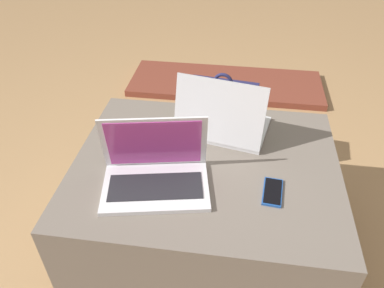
# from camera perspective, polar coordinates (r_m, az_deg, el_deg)

# --- Properties ---
(ground_plane) EXTENTS (14.00, 14.00, 0.00)m
(ground_plane) POSITION_cam_1_polar(r_m,az_deg,el_deg) (1.75, 1.77, -14.43)
(ground_plane) COLOR tan
(ottoman) EXTENTS (1.00, 0.80, 0.46)m
(ottoman) POSITION_cam_1_polar(r_m,az_deg,el_deg) (1.57, 1.93, -9.25)
(ottoman) COLOR #3D3832
(ottoman) RESTS_ON ground_plane
(laptop_near) EXTENTS (0.40, 0.30, 0.25)m
(laptop_near) POSITION_cam_1_polar(r_m,az_deg,el_deg) (1.30, -5.63, -4.21)
(laptop_near) COLOR silver
(laptop_near) RESTS_ON ottoman
(laptop_far) EXTENTS (0.40, 0.32, 0.26)m
(laptop_far) POSITION_cam_1_polar(r_m,az_deg,el_deg) (1.53, 4.62, 3.40)
(laptop_far) COLOR silver
(laptop_far) RESTS_ON ottoman
(cell_phone) EXTENTS (0.08, 0.14, 0.01)m
(cell_phone) POSITION_cam_1_polar(r_m,az_deg,el_deg) (1.32, 12.17, -7.14)
(cell_phone) COLOR #1E4C9E
(cell_phone) RESTS_ON ottoman
(backpack) EXTENTS (0.35, 0.25, 0.56)m
(backpack) POSITION_cam_1_polar(r_m,az_deg,el_deg) (1.98, 4.40, 2.48)
(backpack) COLOR #23234C
(backpack) RESTS_ON ground_plane
(fireplace_hearth) EXTENTS (1.40, 0.50, 0.04)m
(fireplace_hearth) POSITION_cam_1_polar(r_m,az_deg,el_deg) (2.82, 5.13, 9.16)
(fireplace_hearth) COLOR brown
(fireplace_hearth) RESTS_ON ground_plane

